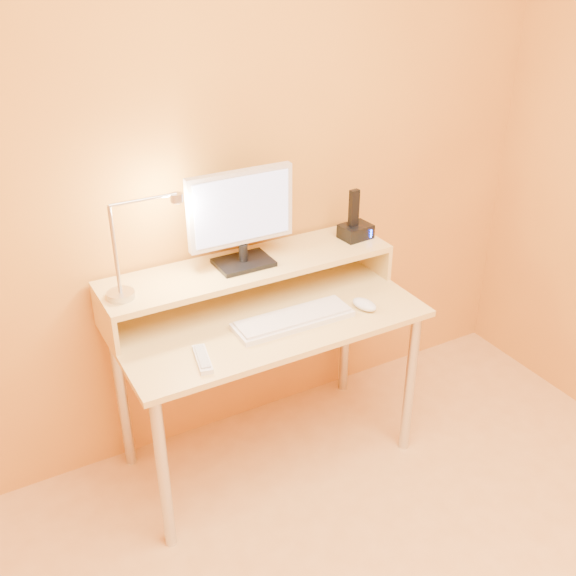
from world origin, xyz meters
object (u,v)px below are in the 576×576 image
monitor_panel (241,208)px  remote_control (203,359)px  mouse (364,304)px  phone_dock (356,231)px  keyboard (293,320)px  lamp_base (121,295)px

monitor_panel → remote_control: bearing=-133.3°
monitor_panel → mouse: size_ratio=3.77×
phone_dock → remote_control: bearing=-164.1°
keyboard → remote_control: (-0.41, -0.07, -0.00)m
phone_dock → mouse: (-0.15, -0.30, -0.17)m
lamp_base → remote_control: bearing=-58.2°
remote_control → monitor_panel: bearing=58.0°
monitor_panel → remote_control: size_ratio=2.54×
monitor_panel → lamp_base: (-0.50, -0.04, -0.23)m
keyboard → lamp_base: bearing=160.2°
mouse → phone_dock: bearing=50.6°
monitor_panel → remote_control: monitor_panel is taller
phone_dock → remote_control: 0.93m
lamp_base → keyboard: size_ratio=0.21×
keyboard → mouse: mouse is taller
monitor_panel → phone_dock: bearing=-0.7°
monitor_panel → lamp_base: size_ratio=4.30×
lamp_base → remote_control: size_ratio=0.59×
lamp_base → phone_dock: bearing=1.7°
monitor_panel → mouse: bearing=-38.2°
phone_dock → mouse: 0.37m
remote_control → phone_dock: bearing=32.6°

